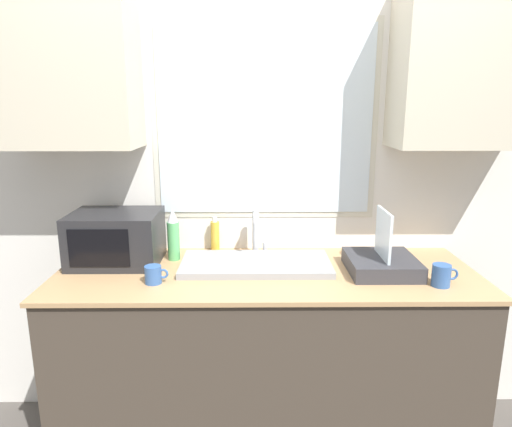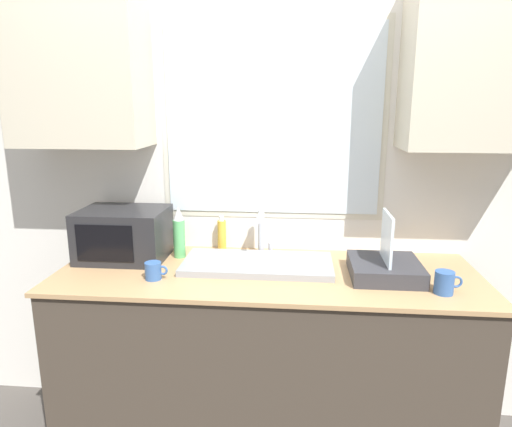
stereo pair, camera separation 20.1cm
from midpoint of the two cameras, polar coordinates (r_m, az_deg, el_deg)
name	(u,v)px [view 1 (the left image)]	position (r m, az deg, el deg)	size (l,w,h in m)	color
countertop	(266,360)	(2.33, -1.35, -17.95)	(1.93, 0.70, 0.93)	#42382D
wall_back	(265,154)	(2.32, -1.37, 7.40)	(6.00, 0.38, 2.60)	silver
sink_basin	(256,264)	(2.17, -2.69, -6.36)	(0.70, 0.34, 0.03)	gray
faucet	(256,229)	(2.29, -2.46, -1.98)	(0.08, 0.18, 0.23)	#B7B7BC
microwave	(116,238)	(2.32, -19.50, -2.93)	(0.42, 0.32, 0.25)	#232326
dish_rack	(382,262)	(2.15, 12.87, -5.98)	(0.31, 0.32, 0.29)	#333338
spray_bottle	(173,235)	(2.29, -12.80, -2.71)	(0.06, 0.06, 0.26)	#59B266
soap_bottle	(215,236)	(2.39, -7.56, -2.81)	(0.04, 0.04, 0.19)	gold
mug_near_sink	(154,275)	(2.04, -15.49, -7.42)	(0.10, 0.07, 0.08)	#335999
mug_by_rack	(442,275)	(2.05, 19.63, -7.34)	(0.11, 0.08, 0.09)	#335999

